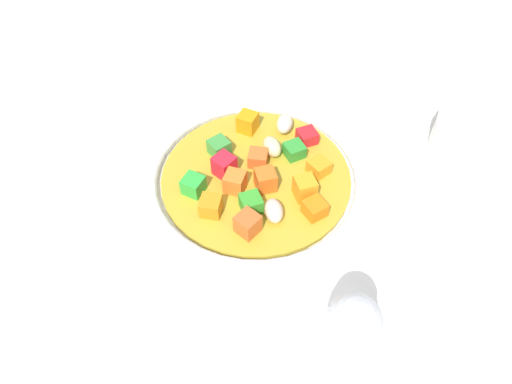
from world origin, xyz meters
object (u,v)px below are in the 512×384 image
object	(u,v)px
spoon	(268,86)
pepper_shaker	(347,340)
side_bowl_small	(503,144)
soup_bowl_main	(256,190)

from	to	relation	value
spoon	pepper_shaker	bearing A→B (deg)	114.59
side_bowl_small	soup_bowl_main	bearing A→B (deg)	-68.93
soup_bowl_main	side_bowl_small	size ratio (longest dim) A/B	1.41
soup_bowl_main	side_bowl_small	xyz separation A→B (cm)	(-8.15, 21.17, -0.63)
soup_bowl_main	pepper_shaker	world-z (taller)	pepper_shaker
soup_bowl_main	spoon	xyz separation A→B (cm)	(-16.17, -0.59, -2.32)
spoon	pepper_shaker	size ratio (longest dim) A/B	2.79
side_bowl_small	pepper_shaker	size ratio (longest dim) A/B	1.44
side_bowl_small	pepper_shaker	bearing A→B (deg)	-34.90
soup_bowl_main	pepper_shaker	bearing A→B (deg)	29.20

